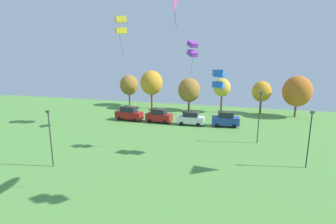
{
  "coord_description": "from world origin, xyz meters",
  "views": [
    {
      "loc": [
        4.31,
        1.94,
        11.29
      ],
      "look_at": [
        0.05,
        16.86,
        7.85
      ],
      "focal_mm": 28.0,
      "sensor_mm": 36.0,
      "label": 1
    }
  ],
  "objects_px": {
    "parked_car_third_from_left": "(191,118)",
    "treeline_tree_1": "(152,83)",
    "treeline_tree_0": "(129,85)",
    "treeline_tree_5": "(297,91)",
    "kite_flying_6": "(192,49)",
    "kite_flying_7": "(121,25)",
    "kite_flying_10": "(218,79)",
    "light_post_1": "(309,136)",
    "treeline_tree_3": "(222,88)",
    "treeline_tree_2": "(189,90)",
    "treeline_tree_4": "(262,91)",
    "light_post_0": "(259,115)",
    "parked_car_rightmost_in_row": "(225,119)",
    "parked_car_leftmost": "(129,114)",
    "parked_car_second_from_left": "(159,116)",
    "light_post_2": "(50,135)",
    "kite_flying_11": "(175,4)"
  },
  "relations": [
    {
      "from": "parked_car_third_from_left",
      "to": "treeline_tree_1",
      "type": "distance_m",
      "value": 15.68
    },
    {
      "from": "treeline_tree_0",
      "to": "treeline_tree_5",
      "type": "xyz_separation_m",
      "value": [
        33.84,
        -2.08,
        0.19
      ]
    },
    {
      "from": "kite_flying_6",
      "to": "kite_flying_7",
      "type": "bearing_deg",
      "value": 146.2
    },
    {
      "from": "kite_flying_10",
      "to": "light_post_1",
      "type": "relative_size",
      "value": 0.36
    },
    {
      "from": "kite_flying_6",
      "to": "treeline_tree_5",
      "type": "height_order",
      "value": "kite_flying_6"
    },
    {
      "from": "kite_flying_7",
      "to": "treeline_tree_3",
      "type": "bearing_deg",
      "value": 43.76
    },
    {
      "from": "light_post_1",
      "to": "treeline_tree_2",
      "type": "height_order",
      "value": "treeline_tree_2"
    },
    {
      "from": "kite_flying_10",
      "to": "treeline_tree_4",
      "type": "height_order",
      "value": "kite_flying_10"
    },
    {
      "from": "kite_flying_6",
      "to": "treeline_tree_4",
      "type": "relative_size",
      "value": 0.59
    },
    {
      "from": "light_post_0",
      "to": "treeline_tree_3",
      "type": "xyz_separation_m",
      "value": [
        -6.08,
        17.5,
        1.15
      ]
    },
    {
      "from": "treeline_tree_1",
      "to": "treeline_tree_4",
      "type": "bearing_deg",
      "value": 3.09
    },
    {
      "from": "treeline_tree_0",
      "to": "kite_flying_10",
      "type": "bearing_deg",
      "value": -48.99
    },
    {
      "from": "treeline_tree_3",
      "to": "treeline_tree_4",
      "type": "relative_size",
      "value": 1.07
    },
    {
      "from": "parked_car_rightmost_in_row",
      "to": "treeline_tree_1",
      "type": "xyz_separation_m",
      "value": [
        -15.97,
        10.22,
        4.26
      ]
    },
    {
      "from": "light_post_0",
      "to": "treeline_tree_1",
      "type": "distance_m",
      "value": 26.83
    },
    {
      "from": "treeline_tree_2",
      "to": "treeline_tree_5",
      "type": "distance_m",
      "value": 19.9
    },
    {
      "from": "treeline_tree_2",
      "to": "treeline_tree_4",
      "type": "xyz_separation_m",
      "value": [
        13.92,
        0.96,
        0.14
      ]
    },
    {
      "from": "kite_flying_10",
      "to": "parked_car_leftmost",
      "type": "bearing_deg",
      "value": 142.66
    },
    {
      "from": "parked_car_third_from_left",
      "to": "light_post_0",
      "type": "xyz_separation_m",
      "value": [
        10.03,
        -6.39,
        2.65
      ]
    },
    {
      "from": "parked_car_second_from_left",
      "to": "light_post_2",
      "type": "distance_m",
      "value": 20.7
    },
    {
      "from": "treeline_tree_0",
      "to": "parked_car_leftmost",
      "type": "bearing_deg",
      "value": -66.31
    },
    {
      "from": "kite_flying_10",
      "to": "treeline_tree_3",
      "type": "distance_m",
      "value": 23.65
    },
    {
      "from": "kite_flying_10",
      "to": "kite_flying_7",
      "type": "bearing_deg",
      "value": 148.99
    },
    {
      "from": "light_post_1",
      "to": "treeline_tree_3",
      "type": "distance_m",
      "value": 26.35
    },
    {
      "from": "parked_car_second_from_left",
      "to": "light_post_1",
      "type": "bearing_deg",
      "value": -29.12
    },
    {
      "from": "parked_car_second_from_left",
      "to": "parked_car_third_from_left",
      "type": "relative_size",
      "value": 1.01
    },
    {
      "from": "kite_flying_7",
      "to": "light_post_2",
      "type": "distance_m",
      "value": 20.99
    },
    {
      "from": "kite_flying_7",
      "to": "light_post_2",
      "type": "height_order",
      "value": "kite_flying_7"
    },
    {
      "from": "kite_flying_10",
      "to": "treeline_tree_2",
      "type": "relative_size",
      "value": 0.32
    },
    {
      "from": "parked_car_rightmost_in_row",
      "to": "treeline_tree_0",
      "type": "relative_size",
      "value": 0.65
    },
    {
      "from": "kite_flying_7",
      "to": "light_post_0",
      "type": "bearing_deg",
      "value": -10.1
    },
    {
      "from": "light_post_0",
      "to": "light_post_1",
      "type": "distance_m",
      "value": 7.97
    },
    {
      "from": "parked_car_leftmost",
      "to": "treeline_tree_3",
      "type": "bearing_deg",
      "value": 41.63
    },
    {
      "from": "treeline_tree_2",
      "to": "light_post_1",
      "type": "bearing_deg",
      "value": -54.72
    },
    {
      "from": "light_post_1",
      "to": "light_post_2",
      "type": "height_order",
      "value": "light_post_1"
    },
    {
      "from": "parked_car_second_from_left",
      "to": "kite_flying_11",
      "type": "bearing_deg",
      "value": -38.76
    },
    {
      "from": "kite_flying_11",
      "to": "treeline_tree_2",
      "type": "xyz_separation_m",
      "value": [
        -0.7,
        14.24,
        -13.96
      ]
    },
    {
      "from": "parked_car_leftmost",
      "to": "treeline_tree_1",
      "type": "relative_size",
      "value": 0.61
    },
    {
      "from": "kite_flying_11",
      "to": "treeline_tree_0",
      "type": "xyz_separation_m",
      "value": [
        -14.66,
        16.05,
        -13.57
      ]
    },
    {
      "from": "light_post_1",
      "to": "treeline_tree_3",
      "type": "relative_size",
      "value": 0.88
    },
    {
      "from": "parked_car_third_from_left",
      "to": "kite_flying_11",
      "type": "bearing_deg",
      "value": -121.25
    },
    {
      "from": "treeline_tree_0",
      "to": "treeline_tree_4",
      "type": "relative_size",
      "value": 1.08
    },
    {
      "from": "kite_flying_6",
      "to": "kite_flying_7",
      "type": "xyz_separation_m",
      "value": [
        -12.69,
        8.49,
        3.72
      ]
    },
    {
      "from": "parked_car_rightmost_in_row",
      "to": "treeline_tree_1",
      "type": "distance_m",
      "value": 19.43
    },
    {
      "from": "treeline_tree_4",
      "to": "parked_car_second_from_left",
      "type": "bearing_deg",
      "value": -144.96
    },
    {
      "from": "parked_car_leftmost",
      "to": "parked_car_third_from_left",
      "type": "xyz_separation_m",
      "value": [
        10.95,
        -0.16,
        -0.09
      ]
    },
    {
      "from": "parked_car_rightmost_in_row",
      "to": "parked_car_second_from_left",
      "type": "bearing_deg",
      "value": 175.0
    },
    {
      "from": "treeline_tree_5",
      "to": "treeline_tree_0",
      "type": "bearing_deg",
      "value": 176.49
    },
    {
      "from": "parked_car_third_from_left",
      "to": "kite_flying_6",
      "type": "bearing_deg",
      "value": -80.31
    },
    {
      "from": "light_post_2",
      "to": "treeline_tree_1",
      "type": "bearing_deg",
      "value": 90.0
    }
  ]
}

